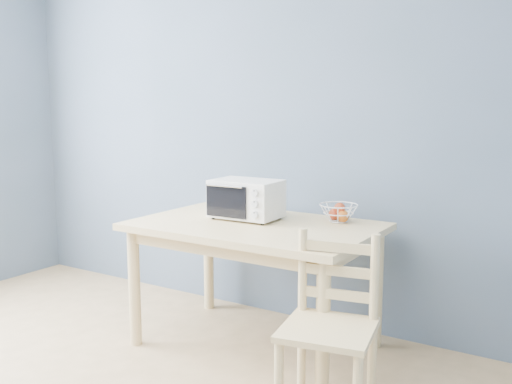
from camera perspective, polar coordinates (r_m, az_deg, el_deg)
The scene contains 4 objects.
dining_table at distance 3.36m, azimuth -0.09°, elevation -4.83°, with size 1.40×0.90×0.75m.
toaster_oven at distance 3.44m, azimuth -1.22°, elevation -0.64°, with size 0.41×0.31×0.24m.
fruit_basket at distance 3.40m, azimuth 8.32°, elevation -2.01°, with size 0.30×0.30×0.12m.
dining_chair at distance 2.67m, azimuth 7.41°, elevation -13.59°, with size 0.47×0.47×0.86m.
Camera 1 is at (2.19, -1.06, 1.43)m, focal length 40.00 mm.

